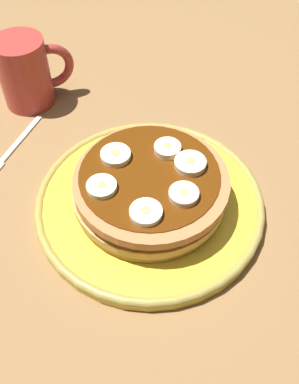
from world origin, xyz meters
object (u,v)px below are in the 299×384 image
object	(u,v)px
pancake_stack	(152,186)
banana_slice_1	(101,185)
plate	(150,203)
coffee_mug	(27,71)
fork	(10,151)
banana_slice_0	(146,213)
banana_slice_2	(167,149)
banana_slice_5	(184,195)
banana_slice_4	(116,156)
banana_slice_3	(190,164)

from	to	relation	value
pancake_stack	banana_slice_1	world-z (taller)	banana_slice_1
plate	banana_slice_1	xyz separation A→B (cm)	(-5.41, 0.37, 5.27)
coffee_mug	fork	size ratio (longest dim) A/B	1.06
banana_slice_0	fork	distance (cm)	23.91
banana_slice_0	banana_slice_2	size ratio (longest dim) A/B	1.09
pancake_stack	banana_slice_5	world-z (taller)	banana_slice_5
banana_slice_2	banana_slice_4	world-z (taller)	banana_slice_2
fork	banana_slice_4	bearing A→B (deg)	-47.31
fork	banana_slice_3	bearing A→B (deg)	-41.86
banana_slice_4	coffee_mug	world-z (taller)	coffee_mug
banana_slice_1	pancake_stack	bearing A→B (deg)	-3.29
banana_slice_1	coffee_mug	bearing A→B (deg)	96.34
coffee_mug	banana_slice_0	bearing A→B (deg)	-79.08
banana_slice_3	coffee_mug	distance (cm)	28.39
banana_slice_0	banana_slice_4	distance (cm)	8.63
banana_slice_3	banana_slice_5	world-z (taller)	same
banana_slice_3	fork	size ratio (longest dim) A/B	0.35
banana_slice_2	banana_slice_4	bearing A→B (deg)	167.28
banana_slice_5	banana_slice_2	bearing A→B (deg)	80.64
banana_slice_5	plate	bearing A→B (deg)	116.21
banana_slice_1	banana_slice_5	xyz separation A→B (cm)	(7.49, -4.59, 0.05)
banana_slice_1	fork	size ratio (longest dim) A/B	0.33
plate	coffee_mug	world-z (taller)	coffee_mug
plate	banana_slice_3	world-z (taller)	banana_slice_3
banana_slice_1	banana_slice_4	bearing A→B (deg)	49.46
banana_slice_3	banana_slice_5	distance (cm)	4.40
banana_slice_0	banana_slice_4	xyz separation A→B (cm)	(-0.14, 8.63, 0.02)
banana_slice_2	coffee_mug	xyz separation A→B (cm)	(-11.31, 22.35, -1.29)
plate	banana_slice_4	size ratio (longest dim) A/B	7.81
plate	banana_slice_3	size ratio (longest dim) A/B	7.57
banana_slice_0	banana_slice_1	world-z (taller)	same
banana_slice_1	coffee_mug	distance (cm)	24.60
pancake_stack	banana_slice_3	world-z (taller)	banana_slice_3
plate	banana_slice_1	size ratio (longest dim) A/B	8.20
banana_slice_0	banana_slice_3	bearing A→B (deg)	31.85
banana_slice_4	banana_slice_0	bearing A→B (deg)	-89.07
plate	banana_slice_2	distance (cm)	6.69
banana_slice_2	banana_slice_3	size ratio (longest dim) A/B	0.87
fork	banana_slice_5	bearing A→B (deg)	-51.90
banana_slice_0	fork	bearing A→B (deg)	118.31
banana_slice_1	banana_slice_3	world-z (taller)	banana_slice_3
plate	banana_slice_0	size ratio (longest dim) A/B	7.92
pancake_stack	banana_slice_3	xyz separation A→B (cm)	(4.27, -0.62, 2.58)
banana_slice_1	banana_slice_5	bearing A→B (deg)	-31.50
banana_slice_5	coffee_mug	distance (cm)	30.78
banana_slice_2	banana_slice_5	size ratio (longest dim) A/B	0.97
banana_slice_4	banana_slice_2	bearing A→B (deg)	-12.72
banana_slice_0	banana_slice_3	world-z (taller)	banana_slice_3
banana_slice_5	fork	world-z (taller)	banana_slice_5
pancake_stack	banana_slice_5	xyz separation A→B (cm)	(1.80, -4.26, 2.55)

